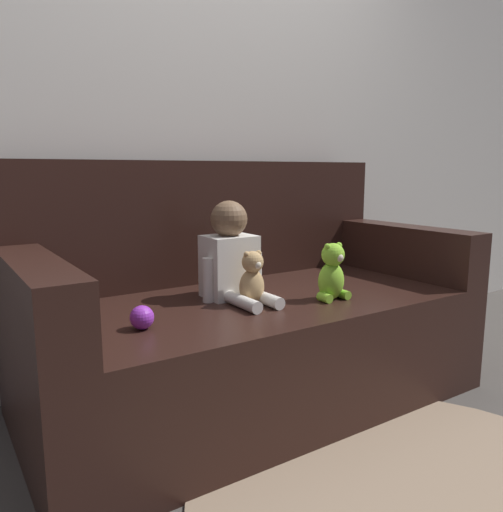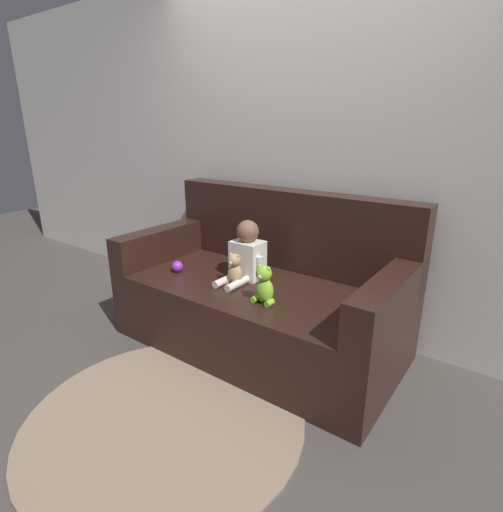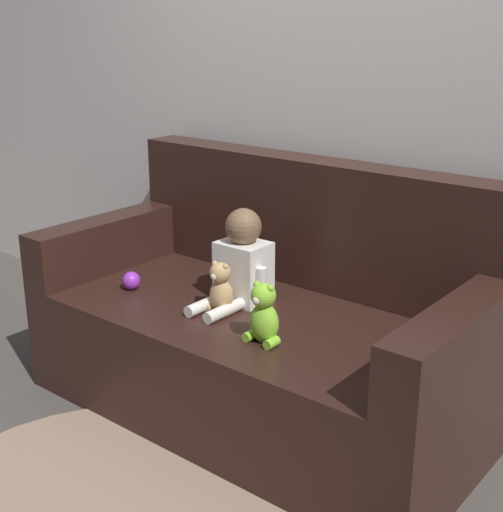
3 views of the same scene
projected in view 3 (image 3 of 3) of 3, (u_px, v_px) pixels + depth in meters
name	position (u px, v px, depth m)	size (l,w,h in m)	color
ground_plane	(258.00, 409.00, 3.11)	(12.00, 12.00, 0.00)	#4C4742
wall_back	(340.00, 96.00, 3.12)	(8.00, 0.05, 2.60)	silver
couch	(268.00, 331.00, 3.05)	(1.91, 0.96, 1.05)	black
person_baby	(241.00, 263.00, 2.98)	(0.28, 0.37, 0.40)	white
teddy_bear_brown	(221.00, 289.00, 2.89)	(0.13, 0.10, 0.22)	tan
plush_toy_side	(264.00, 315.00, 2.62)	(0.14, 0.11, 0.24)	#8CD133
toy_ball	(131.00, 281.00, 3.16)	(0.08, 0.08, 0.08)	purple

